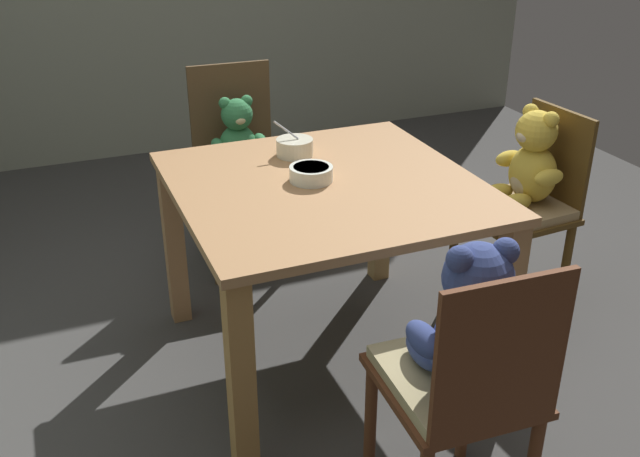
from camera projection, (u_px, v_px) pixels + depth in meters
ground_plane at (325, 358)px, 2.82m from camera, size 5.20×5.20×0.04m
dining_table at (325, 215)px, 2.55m from camera, size 1.02×1.03×0.72m
teddy_chair_far_center at (239, 150)px, 3.28m from camera, size 0.42×0.38×0.92m
teddy_chair_near_front at (467, 350)px, 1.83m from camera, size 0.40×0.42×0.91m
teddy_chair_near_right at (527, 184)px, 2.86m from camera, size 0.41×0.40×0.88m
porridge_bowl_white_center at (311, 173)px, 2.49m from camera, size 0.15×0.15×0.05m
porridge_bowl_cream_far_center at (295, 147)px, 2.71m from camera, size 0.14×0.14×0.13m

